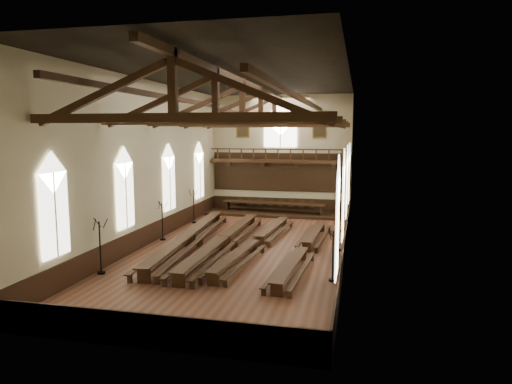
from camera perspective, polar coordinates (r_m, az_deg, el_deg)
ground at (r=27.36m, az=-1.65°, el=-7.06°), size 26.00×26.00×0.00m
room_walls at (r=26.48m, az=-1.70°, el=6.59°), size 26.00×26.00×26.00m
wainscot_band at (r=27.21m, az=-1.65°, el=-5.84°), size 12.00×26.00×1.20m
side_windows at (r=26.66m, az=-1.68°, el=0.74°), size 11.85×19.80×4.50m
end_window at (r=39.10m, az=3.06°, el=8.01°), size 2.80×0.12×3.80m
minstrels_gallery at (r=38.98m, az=2.97°, el=3.13°), size 11.80×1.24×3.70m
portraits at (r=39.09m, az=3.06°, el=7.83°), size 7.75×0.09×1.45m
roof_trusses at (r=26.50m, az=-1.72°, el=10.39°), size 11.70×25.70×2.80m
refectory_row_a at (r=28.22m, az=-8.43°, el=-5.45°), size 2.23×15.06×0.81m
refectory_row_b at (r=27.19m, az=-4.07°, el=-5.93°), size 1.59×14.68×0.78m
refectory_row_c at (r=26.96m, az=0.07°, el=-6.15°), size 1.91×14.08×0.71m
refectory_row_d at (r=25.69m, az=6.08°, el=-6.93°), size 1.73×13.77×0.68m
dais at (r=38.28m, az=2.18°, el=-2.68°), size 11.40×3.14×0.21m
high_table at (r=38.15m, az=2.18°, el=-1.50°), size 8.83×1.70×0.82m
high_chairs at (r=38.99m, az=2.41°, el=-1.56°), size 6.74×0.45×0.95m
candelabrum_left_near at (r=23.66m, az=-18.86°, el=-7.70°), size 0.83×0.81×2.77m
candelabrum_left_mid at (r=29.85m, az=-11.61°, el=-4.46°), size 0.75×0.75×2.53m
candelabrum_left_far at (r=35.00m, az=-7.78°, el=-2.58°), size 0.78×0.75×2.60m
candelabrum_right_near at (r=21.66m, az=9.56°, el=-9.02°), size 0.67×0.77×2.51m
candelabrum_right_mid at (r=27.14m, az=10.24°, el=-5.76°), size 0.65×0.71×2.33m
candelabrum_right_far at (r=31.10m, az=10.59°, el=-4.01°), size 0.66×0.75×2.43m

